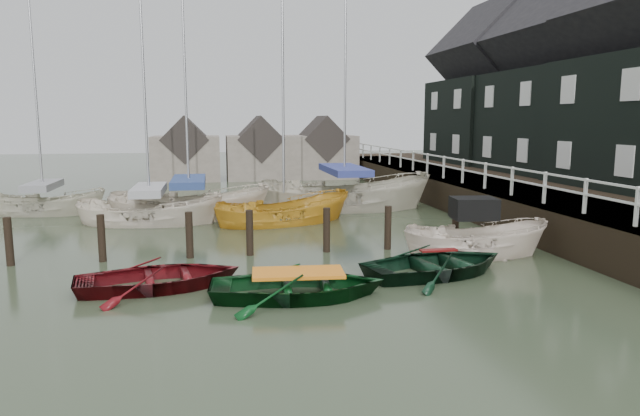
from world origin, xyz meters
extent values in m
plane|color=#283220|center=(0.00, 0.00, 0.00)|extent=(120.00, 120.00, 0.00)
cube|color=black|center=(9.50, 10.00, 1.40)|extent=(3.00, 32.00, 0.20)
cube|color=silver|center=(8.00, 10.00, 2.45)|extent=(0.06, 32.00, 0.06)
cube|color=silver|center=(8.00, 10.00, 2.05)|extent=(0.06, 32.00, 0.06)
cube|color=black|center=(15.00, 10.00, 0.00)|extent=(14.00, 38.00, 1.50)
cube|color=black|center=(15.00, 12.00, 4.00)|extent=(6.00, 7.00, 5.00)
cube|color=black|center=(15.00, 12.00, 8.25)|extent=(6.11, 7.14, 6.11)
cube|color=black|center=(15.00, 19.00, 4.00)|extent=(6.40, 7.00, 5.00)
cube|color=black|center=(15.00, 19.00, 8.25)|extent=(6.52, 7.14, 6.52)
cylinder|color=black|center=(-8.00, 3.00, 0.50)|extent=(0.22, 0.22, 1.80)
cylinder|color=black|center=(-5.50, 3.00, 0.50)|extent=(0.22, 0.22, 1.80)
cylinder|color=black|center=(-3.00, 3.00, 0.50)|extent=(0.22, 0.22, 1.80)
cylinder|color=black|center=(-1.20, 3.00, 0.50)|extent=(0.22, 0.22, 1.80)
cylinder|color=black|center=(1.20, 3.00, 0.50)|extent=(0.22, 0.22, 1.80)
cylinder|color=black|center=(3.20, 3.00, 0.50)|extent=(0.22, 0.22, 1.80)
cylinder|color=black|center=(5.50, 3.00, 0.50)|extent=(0.22, 0.22, 1.80)
cube|color=#665B51|center=(-4.00, 26.00, 1.50)|extent=(4.50, 4.00, 3.00)
cube|color=#282321|center=(-4.00, 26.00, 2.80)|extent=(3.18, 4.08, 3.18)
cube|color=#665B51|center=(1.00, 26.00, 1.50)|extent=(4.50, 4.00, 3.00)
cube|color=#282321|center=(1.00, 26.00, 2.80)|extent=(3.18, 4.08, 3.18)
cube|color=#665B51|center=(5.50, 26.00, 1.50)|extent=(4.50, 4.00, 3.00)
cube|color=#282321|center=(5.50, 26.00, 2.80)|extent=(3.18, 4.08, 3.18)
imported|color=#510B0F|center=(-3.62, -0.05, 0.00)|extent=(4.40, 3.47, 0.83)
imported|color=black|center=(-0.38, -1.45, 0.00)|extent=(4.32, 3.25, 0.85)
imported|color=black|center=(3.62, -0.16, 0.00)|extent=(4.78, 3.91, 0.87)
imported|color=beige|center=(5.51, 1.54, 0.00)|extent=(4.59, 2.19, 1.71)
cube|color=black|center=(5.51, 1.74, 1.46)|extent=(1.41, 1.15, 0.65)
imported|color=silver|center=(-4.76, 9.11, 0.00)|extent=(6.13, 3.13, 2.26)
cylinder|color=#B2B2B7|center=(-4.76, 9.11, 5.79)|extent=(0.10, 0.10, 9.10)
cube|color=#96959A|center=(-4.76, 9.11, 1.36)|extent=(3.36, 1.68, 0.30)
imported|color=beige|center=(-3.25, 10.15, 0.00)|extent=(6.96, 3.21, 2.60)
cylinder|color=#B2B2B7|center=(-3.25, 10.15, 5.64)|extent=(0.10, 0.10, 8.42)
cube|color=navy|center=(-3.25, 10.15, 1.55)|extent=(3.82, 1.72, 0.30)
imported|color=#C48C24|center=(0.52, 8.30, 0.00)|extent=(6.14, 3.58, 2.23)
cylinder|color=#B2B2B7|center=(0.52, 8.30, 5.21)|extent=(0.10, 0.10, 7.97)
imported|color=#BEB6A2|center=(3.73, 11.37, 0.00)|extent=(8.31, 3.84, 3.10)
cylinder|color=#B2B2B7|center=(3.73, 11.37, 6.34)|extent=(0.10, 0.10, 9.27)
cube|color=navy|center=(3.73, 11.37, 1.83)|extent=(4.56, 2.06, 0.30)
imported|color=#BEB8A2|center=(-9.59, 12.43, 0.00)|extent=(5.64, 2.81, 2.08)
cylinder|color=#B2B2B7|center=(-9.59, 12.43, 5.19)|extent=(0.10, 0.10, 8.09)
cube|color=gray|center=(-9.59, 12.43, 1.27)|extent=(3.10, 1.51, 0.30)
camera|label=1|loc=(-2.27, -14.18, 4.12)|focal=32.00mm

